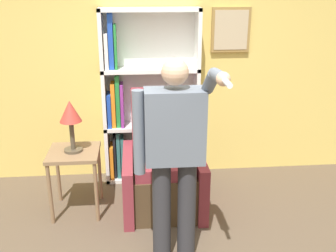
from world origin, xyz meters
TOP-DOWN VIEW (x-y plane):
  - wall_back at (0.01, 2.03)m, footprint 8.00×0.11m
  - bookcase at (-0.09, 1.87)m, footprint 1.08×0.28m
  - armchair at (0.10, 1.24)m, footprint 0.81×0.87m
  - person_standing at (0.12, 0.34)m, footprint 0.60×0.78m
  - side_table at (-0.78, 1.18)m, footprint 0.49×0.49m
  - table_lamp at (-0.78, 1.18)m, footprint 0.21×0.21m

SIDE VIEW (x-z plane):
  - armchair at x=0.10m, z-range -0.22..0.96m
  - side_table at x=-0.78m, z-range 0.22..0.88m
  - bookcase at x=-0.09m, z-range -0.02..1.95m
  - person_standing at x=0.12m, z-range 0.13..1.84m
  - table_lamp at x=-0.78m, z-range 0.77..1.29m
  - wall_back at x=0.01m, z-range 0.00..2.80m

